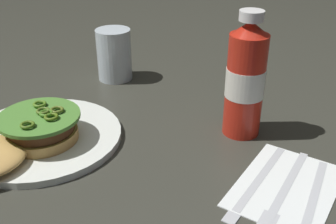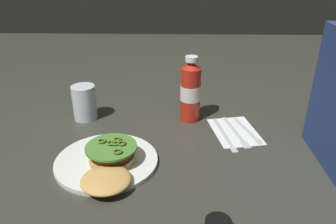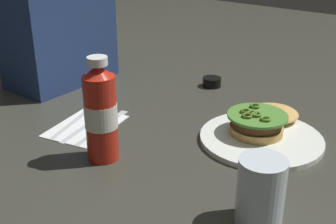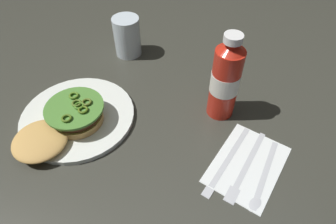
{
  "view_description": "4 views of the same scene",
  "coord_description": "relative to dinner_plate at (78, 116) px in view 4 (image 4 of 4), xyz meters",
  "views": [
    {
      "loc": [
        0.3,
        0.46,
        0.37
      ],
      "look_at": [
        -0.11,
        0.06,
        0.06
      ],
      "focal_mm": 42.55,
      "sensor_mm": 36.0,
      "label": 1
    },
    {
      "loc": [
        0.75,
        0.08,
        0.5
      ],
      "look_at": [
        -0.11,
        0.06,
        0.08
      ],
      "focal_mm": 35.04,
      "sensor_mm": 36.0,
      "label": 2
    },
    {
      "loc": [
        -0.79,
        -0.46,
        0.46
      ],
      "look_at": [
        -0.09,
        0.07,
        0.07
      ],
      "focal_mm": 47.42,
      "sensor_mm": 36.0,
      "label": 3
    },
    {
      "loc": [
        0.21,
        0.38,
        0.52
      ],
      "look_at": [
        -0.1,
        0.07,
        0.05
      ],
      "focal_mm": 30.51,
      "sensor_mm": 36.0,
      "label": 4
    }
  ],
  "objects": [
    {
      "name": "fork_utensil",
      "position": [
        -0.16,
        0.37,
        -0.0
      ],
      "size": [
        0.2,
        0.06,
        0.0
      ],
      "color": "silver",
      "rests_on": "napkin"
    },
    {
      "name": "burger_sandwich",
      "position": [
        0.04,
        0.02,
        0.03
      ],
      "size": [
        0.22,
        0.13,
        0.05
      ],
      "color": "tan",
      "rests_on": "dinner_plate"
    },
    {
      "name": "butter_knife",
      "position": [
        -0.15,
        0.33,
        -0.0
      ],
      "size": [
        0.2,
        0.05,
        0.0
      ],
      "color": "silver",
      "rests_on": "napkin"
    },
    {
      "name": "water_glass",
      "position": [
        -0.26,
        -0.12,
        0.05
      ],
      "size": [
        0.08,
        0.08,
        0.12
      ],
      "primitive_type": "cylinder",
      "color": "silver",
      "rests_on": "ground_plane"
    },
    {
      "name": "ketchup_bottle",
      "position": [
        -0.26,
        0.23,
        0.09
      ],
      "size": [
        0.07,
        0.07,
        0.22
      ],
      "color": "red",
      "rests_on": "ground_plane"
    },
    {
      "name": "dinner_plate",
      "position": [
        0.0,
        0.0,
        0.0
      ],
      "size": [
        0.27,
        0.27,
        0.01
      ],
      "primitive_type": "cylinder",
      "color": "white",
      "rests_on": "ground_plane"
    },
    {
      "name": "spoon_utensil",
      "position": [
        -0.16,
        0.41,
        -0.0
      ],
      "size": [
        0.18,
        0.07,
        0.0
      ],
      "color": "silver",
      "rests_on": "napkin"
    },
    {
      "name": "ground_plane",
      "position": [
        -0.03,
        0.1,
        -0.01
      ],
      "size": [
        3.0,
        3.0,
        0.0
      ],
      "primitive_type": "plane",
      "color": "#37372F"
    },
    {
      "name": "napkin",
      "position": [
        -0.18,
        0.37,
        -0.0
      ],
      "size": [
        0.21,
        0.16,
        0.0
      ],
      "primitive_type": "cube",
      "rotation": [
        0.0,
        0.0,
        0.19
      ],
      "color": "white",
      "rests_on": "ground_plane"
    }
  ]
}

